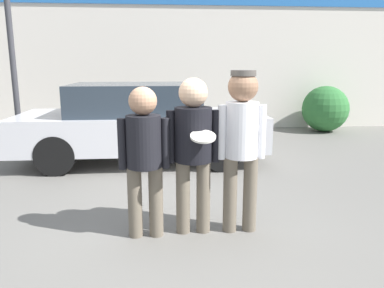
{
  "coord_description": "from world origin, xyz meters",
  "views": [
    {
      "loc": [
        -0.09,
        -3.85,
        1.79
      ],
      "look_at": [
        0.26,
        0.11,
        0.95
      ],
      "focal_mm": 35.0,
      "sensor_mm": 36.0,
      "label": 1
    }
  ],
  "objects": [
    {
      "name": "ground_plane",
      "position": [
        0.0,
        0.0,
        0.0
      ],
      "size": [
        56.0,
        56.0,
        0.0
      ],
      "primitive_type": "plane",
      "color": "#66635E"
    },
    {
      "name": "parked_car_near",
      "position": [
        -0.44,
        3.15,
        0.74
      ],
      "size": [
        4.48,
        1.89,
        1.46
      ],
      "color": "silver",
      "rests_on": "ground"
    },
    {
      "name": "storefront_building",
      "position": [
        0.0,
        6.76,
        1.86
      ],
      "size": [
        24.0,
        0.22,
        3.67
      ],
      "color": "silver",
      "rests_on": "ground"
    },
    {
      "name": "person_right",
      "position": [
        0.77,
        -0.05,
        1.06
      ],
      "size": [
        0.51,
        0.34,
        1.74
      ],
      "color": "#665B4C",
      "rests_on": "ground"
    },
    {
      "name": "person_middle_with_frisbee",
      "position": [
        0.26,
        -0.04,
        1.0
      ],
      "size": [
        0.56,
        0.59,
        1.67
      ],
      "color": "#665B4C",
      "rests_on": "ground"
    },
    {
      "name": "person_left",
      "position": [
        -0.25,
        -0.09,
        0.94
      ],
      "size": [
        0.53,
        0.36,
        1.59
      ],
      "color": "#665B4C",
      "rests_on": "ground"
    },
    {
      "name": "shrub",
      "position": [
        4.43,
        5.95,
        0.62
      ],
      "size": [
        1.24,
        1.24,
        1.24
      ],
      "color": "#2D6B33",
      "rests_on": "ground"
    }
  ]
}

